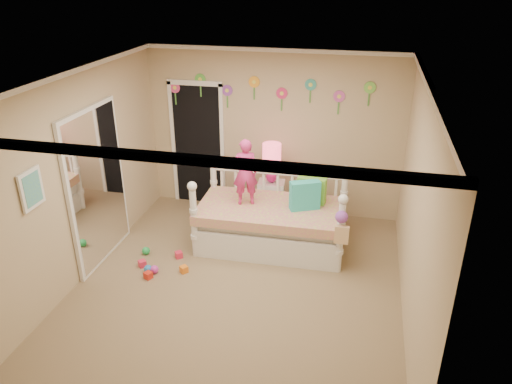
% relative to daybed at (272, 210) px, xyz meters
% --- Properties ---
extents(floor, '(4.00, 4.50, 0.01)m').
position_rel_daybed_xyz_m(floor, '(-0.21, -1.09, -0.56)').
color(floor, '#7F684C').
rests_on(floor, ground).
extents(ceiling, '(4.00, 4.50, 0.01)m').
position_rel_daybed_xyz_m(ceiling, '(-0.21, -1.09, 2.04)').
color(ceiling, white).
rests_on(ceiling, floor).
extents(back_wall, '(4.00, 0.01, 2.60)m').
position_rel_daybed_xyz_m(back_wall, '(-0.21, 1.16, 0.74)').
color(back_wall, tan).
rests_on(back_wall, floor).
extents(left_wall, '(0.01, 4.50, 2.60)m').
position_rel_daybed_xyz_m(left_wall, '(-2.21, -1.09, 0.74)').
color(left_wall, tan).
rests_on(left_wall, floor).
extents(right_wall, '(0.01, 4.50, 2.60)m').
position_rel_daybed_xyz_m(right_wall, '(1.79, -1.09, 0.74)').
color(right_wall, tan).
rests_on(right_wall, floor).
extents(crown_molding, '(4.00, 4.50, 0.06)m').
position_rel_daybed_xyz_m(crown_molding, '(-0.21, -1.09, 2.01)').
color(crown_molding, white).
rests_on(crown_molding, ceiling).
extents(daybed, '(2.10, 1.16, 1.12)m').
position_rel_daybed_xyz_m(daybed, '(0.00, 0.00, 0.00)').
color(daybed, white).
rests_on(daybed, floor).
extents(pillow_turquoise, '(0.43, 0.30, 0.41)m').
position_rel_daybed_xyz_m(pillow_turquoise, '(0.46, 0.01, 0.27)').
color(pillow_turquoise, '#26A9C2').
rests_on(pillow_turquoise, daybed).
extents(pillow_lime, '(0.41, 0.19, 0.38)m').
position_rel_daybed_xyz_m(pillow_lime, '(0.52, 0.24, 0.25)').
color(pillow_lime, '#76CA3D').
rests_on(pillow_lime, daybed).
extents(child, '(0.40, 0.33, 0.95)m').
position_rel_daybed_xyz_m(child, '(-0.37, -0.00, 0.54)').
color(child, '#D6307D').
rests_on(child, daybed).
extents(nightstand, '(0.43, 0.34, 0.67)m').
position_rel_daybed_xyz_m(nightstand, '(-0.15, 0.72, -0.23)').
color(nightstand, white).
rests_on(nightstand, floor).
extents(table_lamp, '(0.28, 0.28, 0.62)m').
position_rel_daybed_xyz_m(table_lamp, '(-0.15, 0.72, 0.51)').
color(table_lamp, '#E11E8B').
rests_on(table_lamp, nightstand).
extents(closet_doorway, '(0.90, 0.04, 2.07)m').
position_rel_daybed_xyz_m(closet_doorway, '(-1.46, 1.14, 0.47)').
color(closet_doorway, black).
rests_on(closet_doorway, back_wall).
extents(flower_decals, '(3.40, 0.02, 0.50)m').
position_rel_daybed_xyz_m(flower_decals, '(-0.30, 1.15, 1.38)').
color(flower_decals, '#B2668C').
rests_on(flower_decals, back_wall).
extents(mirror_closet, '(0.07, 1.30, 2.10)m').
position_rel_daybed_xyz_m(mirror_closet, '(-2.17, -0.79, 0.49)').
color(mirror_closet, white).
rests_on(mirror_closet, left_wall).
extents(wall_picture, '(0.05, 0.34, 0.42)m').
position_rel_daybed_xyz_m(wall_picture, '(-2.18, -1.99, 0.99)').
color(wall_picture, white).
rests_on(wall_picture, left_wall).
extents(hanging_bag, '(0.20, 0.16, 0.36)m').
position_rel_daybed_xyz_m(hanging_bag, '(0.99, -0.54, 0.12)').
color(hanging_bag, beige).
rests_on(hanging_bag, daybed).
extents(toy_scatter, '(1.26, 1.51, 0.11)m').
position_rel_daybed_xyz_m(toy_scatter, '(-1.32, -1.12, -0.51)').
color(toy_scatter, '#996666').
rests_on(toy_scatter, floor).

